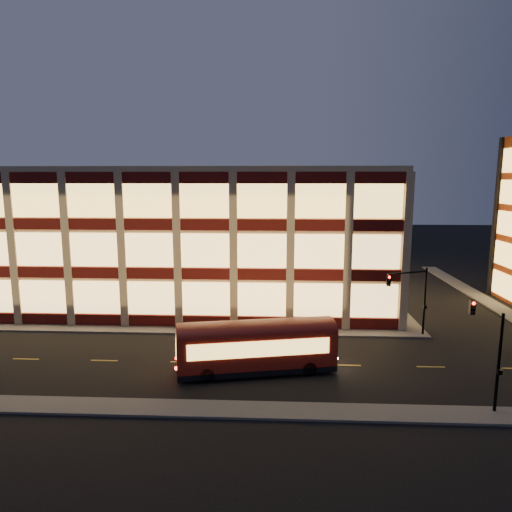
{
  "coord_description": "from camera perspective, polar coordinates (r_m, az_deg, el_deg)",
  "views": [
    {
      "loc": [
        10.89,
        -37.66,
        13.37
      ],
      "look_at": [
        8.68,
        8.0,
        5.66
      ],
      "focal_mm": 32.0,
      "sensor_mm": 36.0,
      "label": 1
    }
  ],
  "objects": [
    {
      "name": "ground",
      "position": [
        41.42,
        -12.81,
        -9.5
      ],
      "size": [
        200.0,
        200.0,
        0.0
      ],
      "primitive_type": "plane",
      "color": "black",
      "rests_on": "ground"
    },
    {
      "name": "sidewalk_office_south",
      "position": [
        43.18,
        -16.34,
        -8.76
      ],
      "size": [
        54.0,
        2.0,
        0.15
      ],
      "primitive_type": "cube",
      "color": "#514F4C",
      "rests_on": "ground"
    },
    {
      "name": "sidewalk_office_east",
      "position": [
        57.54,
        14.88,
        -4.11
      ],
      "size": [
        2.0,
        30.0,
        0.15
      ],
      "primitive_type": "cube",
      "color": "#514F4C",
      "rests_on": "ground"
    },
    {
      "name": "sidewalk_tower_west",
      "position": [
        60.81,
        25.09,
        -3.97
      ],
      "size": [
        2.0,
        30.0,
        0.15
      ],
      "primitive_type": "cube",
      "color": "#514F4C",
      "rests_on": "ground"
    },
    {
      "name": "sidewalk_near",
      "position": [
        30.06,
        -19.73,
        -17.27
      ],
      "size": [
        100.0,
        2.0,
        0.15
      ],
      "primitive_type": "cube",
      "color": "#514F4C",
      "rests_on": "ground"
    },
    {
      "name": "office_building",
      "position": [
        56.62,
        -11.38,
        3.18
      ],
      "size": [
        50.45,
        30.45,
        14.5
      ],
      "color": "tan",
      "rests_on": "ground"
    },
    {
      "name": "traffic_signal_far",
      "position": [
        40.62,
        18.92,
        -4.13
      ],
      "size": [
        3.79,
        1.87,
        6.0
      ],
      "color": "black",
      "rests_on": "ground"
    },
    {
      "name": "traffic_signal_near",
      "position": [
        30.88,
        27.07,
        -8.92
      ],
      "size": [
        0.32,
        4.45,
        6.0
      ],
      "color": "black",
      "rests_on": "ground"
    },
    {
      "name": "trolley_bus",
      "position": [
        32.35,
        0.04,
        -10.9
      ],
      "size": [
        11.27,
        4.89,
        3.71
      ],
      "rotation": [
        0.0,
        0.0,
        0.2
      ],
      "color": "maroon",
      "rests_on": "ground"
    }
  ]
}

